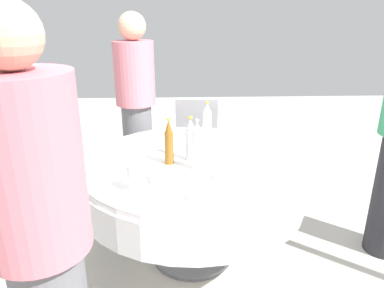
% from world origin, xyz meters
% --- Properties ---
extents(ground_plane, '(10.00, 10.00, 0.00)m').
position_xyz_m(ground_plane, '(0.00, 0.00, 0.00)').
color(ground_plane, '#B7B2A8').
extents(dining_table, '(1.46, 1.46, 0.74)m').
position_xyz_m(dining_table, '(0.00, 0.00, 0.59)').
color(dining_table, white).
rests_on(dining_table, ground_plane).
extents(bottle_clear_east, '(0.07, 0.07, 0.29)m').
position_xyz_m(bottle_clear_east, '(-0.13, -0.41, 0.88)').
color(bottle_clear_east, silver).
rests_on(bottle_clear_east, dining_table).
extents(bottle_clear_right, '(0.06, 0.06, 0.29)m').
position_xyz_m(bottle_clear_right, '(0.01, -0.02, 0.88)').
color(bottle_clear_right, silver).
rests_on(bottle_clear_right, dining_table).
extents(bottle_amber_near, '(0.06, 0.06, 0.30)m').
position_xyz_m(bottle_amber_near, '(0.15, 0.04, 0.88)').
color(bottle_amber_near, '#8C5619').
rests_on(bottle_amber_near, dining_table).
extents(bottle_clear_rear, '(0.06, 0.06, 0.32)m').
position_xyz_m(bottle_clear_rear, '(-0.02, 0.13, 0.89)').
color(bottle_clear_rear, silver).
rests_on(bottle_clear_rear, dining_table).
extents(wine_glass_rear, '(0.07, 0.07, 0.13)m').
position_xyz_m(wine_glass_rear, '(-0.10, -0.23, 0.83)').
color(wine_glass_rear, white).
rests_on(wine_glass_rear, dining_table).
extents(wine_glass_front, '(0.07, 0.07, 0.15)m').
position_xyz_m(wine_glass_front, '(0.33, 0.41, 0.86)').
color(wine_glass_front, white).
rests_on(wine_glass_front, dining_table).
extents(plate_south, '(0.26, 0.26, 0.02)m').
position_xyz_m(plate_south, '(-0.24, 0.23, 0.75)').
color(plate_south, white).
rests_on(plate_south, dining_table).
extents(plate_left, '(0.21, 0.21, 0.02)m').
position_xyz_m(plate_left, '(-0.05, 0.49, 0.75)').
color(plate_left, white).
rests_on(plate_left, dining_table).
extents(fork_right, '(0.07, 0.18, 0.00)m').
position_xyz_m(fork_right, '(0.55, 0.13, 0.74)').
color(fork_right, silver).
rests_on(fork_right, dining_table).
extents(knife_near, '(0.18, 0.05, 0.00)m').
position_xyz_m(knife_near, '(0.14, -0.16, 0.74)').
color(knife_near, silver).
rests_on(knife_near, dining_table).
extents(folded_napkin, '(0.15, 0.15, 0.02)m').
position_xyz_m(folded_napkin, '(0.20, 0.26, 0.75)').
color(folded_napkin, white).
rests_on(folded_napkin, dining_table).
extents(person_east, '(0.34, 0.34, 1.65)m').
position_xyz_m(person_east, '(0.45, -0.91, 0.87)').
color(person_east, slate).
rests_on(person_east, ground_plane).
extents(person_right, '(0.34, 0.34, 1.70)m').
position_xyz_m(person_right, '(0.56, 1.11, 0.89)').
color(person_right, slate).
rests_on(person_right, ground_plane).
extents(chair_inner, '(0.43, 0.43, 0.87)m').
position_xyz_m(chair_inner, '(-0.10, -1.26, 0.52)').
color(chair_inner, '#99999E').
rests_on(chair_inner, ground_plane).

